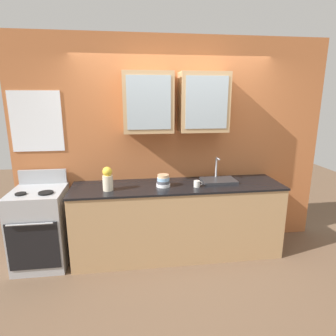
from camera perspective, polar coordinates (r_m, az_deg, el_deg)
The scene contains 8 objects.
ground_plane at distance 3.93m, azimuth 1.85°, elevation -16.50°, with size 10.00×10.00×0.00m, color brown.
back_wall_unit at distance 3.76m, azimuth 1.06°, elevation 6.14°, with size 4.07×0.42×2.74m.
counter at distance 3.72m, azimuth 1.91°, elevation -10.28°, with size 2.61×0.67×0.94m.
stove_range at distance 3.83m, azimuth -24.06°, elevation -10.74°, with size 0.60×0.67×1.12m.
sink_faucet at distance 3.74m, azimuth 10.05°, elevation -2.32°, with size 0.44×0.30×0.30m.
bowl_stack at distance 3.47m, azimuth -0.95°, elevation -2.60°, with size 0.17×0.17×0.15m.
vase at distance 3.38m, azimuth -11.97°, elevation -2.17°, with size 0.12×0.12×0.28m.
cup_near_sink at distance 3.48m, azimuth 5.81°, elevation -3.16°, with size 0.11×0.08×0.08m.
Camera 1 is at (-0.58, -3.33, 2.01)m, focal length 30.50 mm.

